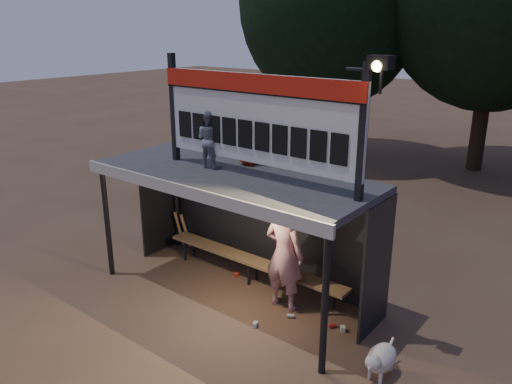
% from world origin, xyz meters
% --- Properties ---
extents(ground, '(80.00, 80.00, 0.00)m').
position_xyz_m(ground, '(0.00, 0.00, 0.00)').
color(ground, '#4E3727').
rests_on(ground, ground).
extents(player, '(0.74, 0.50, 1.99)m').
position_xyz_m(player, '(0.96, 0.21, 1.00)').
color(player, silver).
rests_on(player, ground).
extents(child_a, '(0.51, 0.41, 0.99)m').
position_xyz_m(child_a, '(-0.50, 0.00, 2.82)').
color(child_a, gray).
rests_on(child_a, dugout_shelter).
extents(child_b, '(0.47, 0.33, 0.91)m').
position_xyz_m(child_b, '(-0.07, 0.55, 2.78)').
color(child_b, '#B32C1B').
rests_on(child_b, dugout_shelter).
extents(dugout_shelter, '(5.10, 2.08, 2.32)m').
position_xyz_m(dugout_shelter, '(0.00, 0.24, 1.85)').
color(dugout_shelter, '#39393B').
rests_on(dugout_shelter, ground).
extents(scoreboard_assembly, '(4.10, 0.27, 1.99)m').
position_xyz_m(scoreboard_assembly, '(0.56, -0.01, 3.32)').
color(scoreboard_assembly, black).
rests_on(scoreboard_assembly, dugout_shelter).
extents(bench, '(4.00, 0.35, 0.48)m').
position_xyz_m(bench, '(0.00, 0.55, 0.43)').
color(bench, olive).
rests_on(bench, ground).
extents(tree_left, '(6.46, 6.46, 9.27)m').
position_xyz_m(tree_left, '(-4.00, 10.00, 5.51)').
color(tree_left, '#311F16').
rests_on(tree_left, ground).
extents(dog, '(0.36, 0.81, 0.49)m').
position_xyz_m(dog, '(3.07, -0.47, 0.28)').
color(dog, beige).
rests_on(dog, ground).
extents(bats, '(0.48, 0.33, 0.84)m').
position_xyz_m(bats, '(-2.07, 0.82, 0.43)').
color(bats, '#A4784C').
rests_on(bats, ground).
extents(litter, '(2.64, 1.22, 0.08)m').
position_xyz_m(litter, '(1.18, 0.05, 0.04)').
color(litter, '#AB311D').
rests_on(litter, ground).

